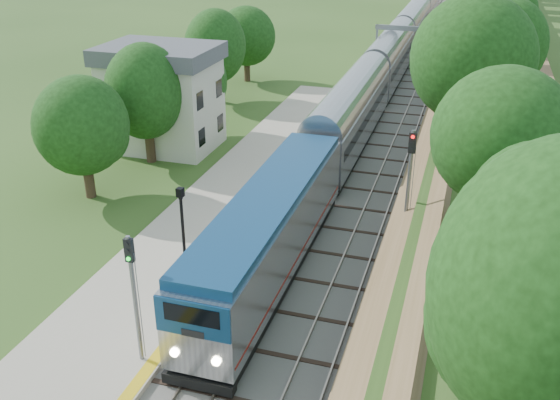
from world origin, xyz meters
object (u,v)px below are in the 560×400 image
(station_building, at_px, (162,97))
(train, at_px, (389,62))
(signal_gantry, at_px, (415,40))
(lamppost_far, at_px, (184,239))
(signal_platform, at_px, (133,286))
(signal_farside, at_px, (409,179))

(station_building, distance_m, train, 28.64)
(signal_gantry, height_order, lamppost_far, signal_gantry)
(signal_gantry, distance_m, lamppost_far, 43.42)
(station_building, bearing_deg, signal_gantry, 56.62)
(signal_platform, xyz_separation_m, signal_farside, (9.10, 12.96, 0.43))
(train, xyz_separation_m, signal_platform, (-2.90, -49.11, 1.60))
(station_building, xyz_separation_m, signal_gantry, (16.47, 24.99, 0.73))
(train, distance_m, signal_farside, 36.73)
(train, bearing_deg, station_building, -119.31)
(signal_platform, height_order, signal_farside, signal_farside)
(signal_gantry, xyz_separation_m, signal_farside, (3.73, -36.21, -0.48))
(station_building, height_order, train, station_building)
(lamppost_far, relative_size, signal_platform, 0.86)
(lamppost_far, distance_m, signal_platform, 6.47)
(signal_gantry, xyz_separation_m, signal_platform, (-5.37, -49.17, -0.91))
(station_building, height_order, signal_farside, station_building)
(station_building, xyz_separation_m, train, (14.00, 24.93, -1.77))
(train, relative_size, lamppost_far, 20.68)
(signal_platform, relative_size, signal_farside, 0.83)
(station_building, height_order, signal_platform, station_building)
(train, bearing_deg, signal_gantry, 1.48)
(station_building, bearing_deg, signal_farside, -29.06)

